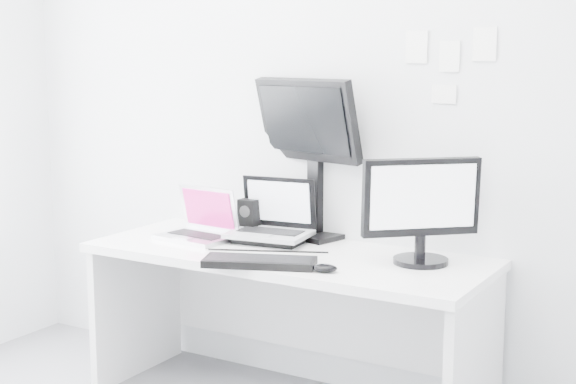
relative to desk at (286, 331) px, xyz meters
The scene contains 13 objects.
back_wall 1.05m from the desk, 90.00° to the left, with size 3.60×3.60×0.00m, color silver.
desk is the anchor object (origin of this frame).
macbook 0.69m from the desk, behind, with size 0.34×0.26×0.26m, color #B6B6BB.
speaker 0.59m from the desk, 148.57° to the left, with size 0.09×0.09×0.18m, color black.
dell_laptop 0.55m from the desk, 145.50° to the left, with size 0.36×0.28×0.30m, color #A3A6AA.
rear_monitor 0.81m from the desk, 99.06° to the left, with size 0.57×0.20×0.77m, color black.
samsung_monitor 0.84m from the desk, ahead, with size 0.50×0.23×0.46m, color black.
keyboard 0.47m from the desk, 82.84° to the right, with size 0.46×0.16×0.03m, color black.
mouse 0.55m from the desk, 36.18° to the right, with size 0.10×0.06×0.03m, color black.
wall_note_0 1.38m from the desk, 37.40° to the left, with size 0.10×0.00×0.14m, color white.
wall_note_1 1.40m from the desk, 29.83° to the left, with size 0.09×0.00×0.13m, color white.
wall_note_2 1.51m from the desk, 24.64° to the left, with size 0.10×0.00×0.14m, color white.
wall_note_3 1.25m from the desk, 30.67° to the left, with size 0.11×0.00×0.08m, color white.
Camera 1 is at (1.84, -1.84, 1.59)m, focal length 52.28 mm.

